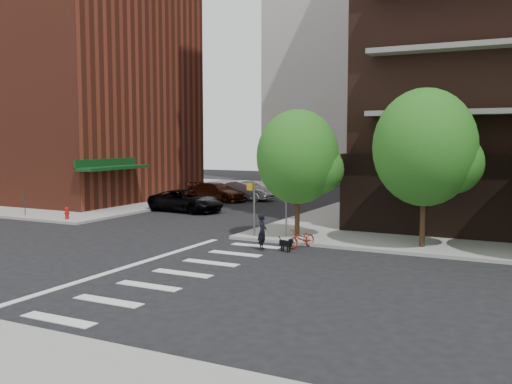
{
  "coord_description": "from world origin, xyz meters",
  "views": [
    {
      "loc": [
        14.65,
        -17.1,
        4.95
      ],
      "look_at": [
        3.0,
        6.0,
        2.5
      ],
      "focal_mm": 40.0,
      "sensor_mm": 36.0,
      "label": 1
    }
  ],
  "objects_px": {
    "fire_hydrant": "(67,212)",
    "parked_car_silver": "(246,191)",
    "dog_walker": "(262,232)",
    "parked_car_maroon": "(217,192)",
    "scooter": "(302,239)",
    "parked_car_black": "(186,201)"
  },
  "relations": [
    {
      "from": "fire_hydrant",
      "to": "dog_walker",
      "type": "xyz_separation_m",
      "value": [
        14.14,
        -2.45,
        0.26
      ]
    },
    {
      "from": "parked_car_silver",
      "to": "dog_walker",
      "type": "xyz_separation_m",
      "value": [
        10.15,
        -17.77,
        0.05
      ]
    },
    {
      "from": "fire_hydrant",
      "to": "scooter",
      "type": "height_order",
      "value": "fire_hydrant"
    },
    {
      "from": "dog_walker",
      "to": "parked_car_maroon",
      "type": "bearing_deg",
      "value": 22.25
    },
    {
      "from": "parked_car_maroon",
      "to": "parked_car_black",
      "type": "bearing_deg",
      "value": -161.65
    },
    {
      "from": "parked_car_maroon",
      "to": "scooter",
      "type": "xyz_separation_m",
      "value": [
        13.26,
        -14.87,
        -0.29
      ]
    },
    {
      "from": "parked_car_silver",
      "to": "dog_walker",
      "type": "relative_size",
      "value": 2.84
    },
    {
      "from": "fire_hydrant",
      "to": "scooter",
      "type": "distance_m",
      "value": 15.62
    },
    {
      "from": "parked_car_silver",
      "to": "parked_car_maroon",
      "type": "bearing_deg",
      "value": 141.2
    },
    {
      "from": "parked_car_silver",
      "to": "parked_car_black",
      "type": "bearing_deg",
      "value": -176.29
    },
    {
      "from": "parked_car_black",
      "to": "parked_car_silver",
      "type": "bearing_deg",
      "value": 4.18
    },
    {
      "from": "fire_hydrant",
      "to": "dog_walker",
      "type": "bearing_deg",
      "value": -9.82
    },
    {
      "from": "fire_hydrant",
      "to": "scooter",
      "type": "xyz_separation_m",
      "value": [
        15.56,
        -1.3,
        -0.12
      ]
    },
    {
      "from": "parked_car_black",
      "to": "dog_walker",
      "type": "distance_m",
      "value": 14.05
    },
    {
      "from": "fire_hydrant",
      "to": "parked_car_black",
      "type": "relative_size",
      "value": 0.14
    },
    {
      "from": "parked_car_maroon",
      "to": "dog_walker",
      "type": "bearing_deg",
      "value": -137.97
    },
    {
      "from": "parked_car_black",
      "to": "parked_car_maroon",
      "type": "xyz_separation_m",
      "value": [
        -1.48,
        6.52,
        -0.01
      ]
    },
    {
      "from": "fire_hydrant",
      "to": "scooter",
      "type": "bearing_deg",
      "value": -4.78
    },
    {
      "from": "parked_car_silver",
      "to": "scooter",
      "type": "relative_size",
      "value": 2.78
    },
    {
      "from": "scooter",
      "to": "parked_car_black",
      "type": "bearing_deg",
      "value": 165.01
    },
    {
      "from": "fire_hydrant",
      "to": "parked_car_silver",
      "type": "bearing_deg",
      "value": 75.4
    },
    {
      "from": "fire_hydrant",
      "to": "parked_car_black",
      "type": "xyz_separation_m",
      "value": [
        3.78,
        7.05,
        0.19
      ]
    }
  ]
}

